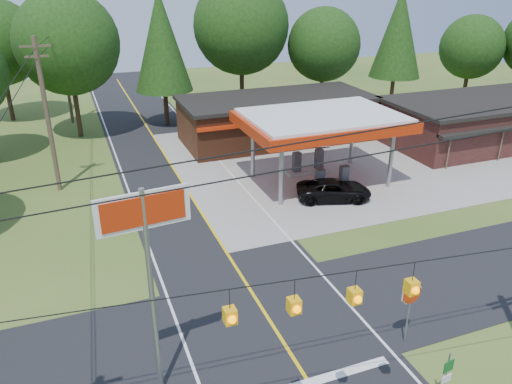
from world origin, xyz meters
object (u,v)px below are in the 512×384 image
object	(u,v)px
suv_car	(334,190)
octagonal_stop_sign	(411,298)
sedan_car	(318,135)
big_stop_sign	(147,245)
gas_canopy	(322,123)

from	to	relation	value
suv_car	octagonal_stop_sign	size ratio (longest dim) A/B	1.69
sedan_car	big_stop_sign	xyz separation A→B (m)	(-18.01, -23.01, 5.19)
suv_car	sedan_car	distance (m)	11.89
big_stop_sign	octagonal_stop_sign	distance (m)	10.26
gas_canopy	big_stop_sign	world-z (taller)	big_stop_sign
octagonal_stop_sign	sedan_car	bearing A→B (deg)	70.49
suv_car	octagonal_stop_sign	bearing A→B (deg)	-179.44
gas_canopy	sedan_car	bearing A→B (deg)	63.38
gas_canopy	sedan_car	world-z (taller)	gas_canopy
sedan_car	octagonal_stop_sign	bearing A→B (deg)	-92.90
gas_canopy	big_stop_sign	bearing A→B (deg)	-133.00
big_stop_sign	suv_car	bearing A→B (deg)	41.66
suv_car	octagonal_stop_sign	world-z (taller)	octagonal_stop_sign
octagonal_stop_sign	big_stop_sign	bearing A→B (deg)	173.97
gas_canopy	suv_car	bearing A→B (deg)	-99.46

